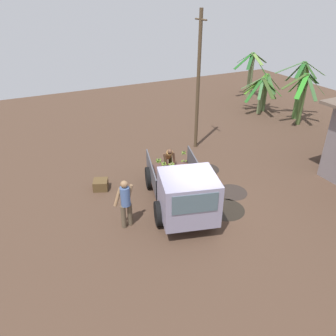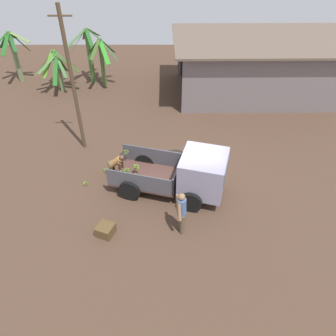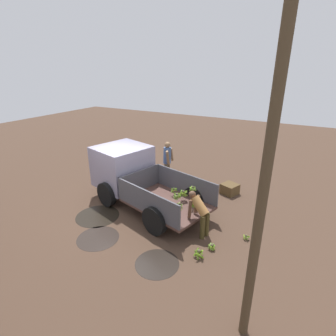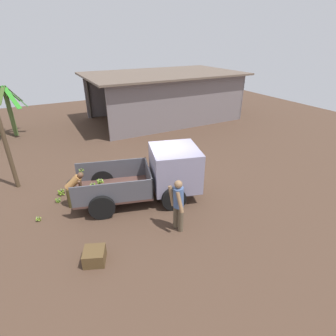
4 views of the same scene
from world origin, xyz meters
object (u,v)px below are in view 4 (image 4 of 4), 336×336
(person_worker_loading, at_px, (73,187))
(banana_bunch_on_ground_1, at_px, (61,192))
(cargo_truck, at_px, (164,172))
(banana_bunch_on_ground_2, at_px, (58,200))
(banana_bunch_on_ground_0, at_px, (38,219))
(wooden_crate_0, at_px, (95,256))
(person_foreground_visitor, at_px, (178,203))

(person_worker_loading, xyz_separation_m, banana_bunch_on_ground_1, (-0.39, 0.96, -0.62))
(cargo_truck, distance_m, banana_bunch_on_ground_1, 4.04)
(banana_bunch_on_ground_2, bearing_deg, banana_bunch_on_ground_0, -128.86)
(cargo_truck, relative_size, banana_bunch_on_ground_0, 24.96)
(person_worker_loading, xyz_separation_m, wooden_crate_0, (-0.04, -3.00, -0.56))
(banana_bunch_on_ground_0, xyz_separation_m, banana_bunch_on_ground_2, (0.71, 0.88, 0.00))
(banana_bunch_on_ground_0, height_order, wooden_crate_0, wooden_crate_0)
(person_foreground_visitor, distance_m, person_worker_loading, 3.86)
(cargo_truck, xyz_separation_m, banana_bunch_on_ground_0, (-4.37, 0.51, -0.93))
(cargo_truck, bearing_deg, banana_bunch_on_ground_0, -171.38)
(person_foreground_visitor, relative_size, banana_bunch_on_ground_2, 7.91)
(banana_bunch_on_ground_2, bearing_deg, wooden_crate_0, -81.31)
(person_worker_loading, height_order, banana_bunch_on_ground_0, person_worker_loading)
(cargo_truck, xyz_separation_m, banana_bunch_on_ground_2, (-3.66, 1.39, -0.93))
(person_foreground_visitor, relative_size, wooden_crate_0, 3.14)
(banana_bunch_on_ground_2, bearing_deg, banana_bunch_on_ground_1, 67.99)
(person_worker_loading, height_order, wooden_crate_0, person_worker_loading)
(cargo_truck, bearing_deg, person_worker_loading, 179.13)
(person_worker_loading, bearing_deg, banana_bunch_on_ground_1, 128.00)
(banana_bunch_on_ground_0, bearing_deg, wooden_crate_0, -64.52)
(person_foreground_visitor, height_order, banana_bunch_on_ground_1, person_foreground_visitor)
(person_foreground_visitor, distance_m, banana_bunch_on_ground_0, 4.68)
(person_foreground_visitor, xyz_separation_m, banana_bunch_on_ground_2, (-3.18, 3.34, -0.88))
(person_worker_loading, bearing_deg, cargo_truck, -0.27)
(person_foreground_visitor, bearing_deg, banana_bunch_on_ground_1, -61.47)
(cargo_truck, relative_size, banana_bunch_on_ground_1, 16.79)
(person_foreground_visitor, distance_m, wooden_crate_0, 2.76)
(person_worker_loading, xyz_separation_m, banana_bunch_on_ground_2, (-0.57, 0.50, -0.66))
(cargo_truck, xyz_separation_m, banana_bunch_on_ground_1, (-3.48, 1.85, -0.89))
(cargo_truck, xyz_separation_m, person_worker_loading, (-3.09, 0.89, -0.27))
(cargo_truck, distance_m, person_worker_loading, 3.23)
(cargo_truck, height_order, banana_bunch_on_ground_1, cargo_truck)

